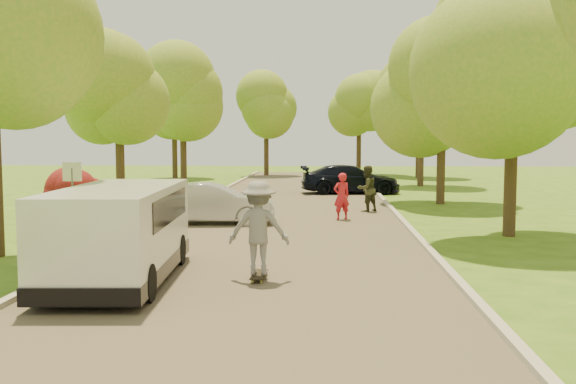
% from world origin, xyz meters
% --- Properties ---
extents(ground, '(100.00, 100.00, 0.00)m').
position_xyz_m(ground, '(0.00, 0.00, 0.00)').
color(ground, '#396317').
rests_on(ground, ground).
extents(road, '(8.00, 60.00, 0.01)m').
position_xyz_m(road, '(0.00, 8.00, 0.01)').
color(road, '#4C4438').
rests_on(road, ground).
extents(curb_left, '(0.18, 60.00, 0.12)m').
position_xyz_m(curb_left, '(-4.05, 8.00, 0.06)').
color(curb_left, '#B2AD9E').
rests_on(curb_left, ground).
extents(curb_right, '(0.18, 60.00, 0.12)m').
position_xyz_m(curb_right, '(4.05, 8.00, 0.06)').
color(curb_right, '#B2AD9E').
rests_on(curb_right, ground).
extents(street_sign, '(0.55, 0.06, 2.17)m').
position_xyz_m(street_sign, '(-5.80, 4.00, 1.56)').
color(street_sign, '#59595E').
rests_on(street_sign, ground).
extents(red_shrub, '(1.70, 1.70, 1.95)m').
position_xyz_m(red_shrub, '(-6.30, 5.50, 1.10)').
color(red_shrub, '#382619').
rests_on(red_shrub, ground).
extents(tree_l_midb, '(4.30, 4.20, 6.62)m').
position_xyz_m(tree_l_midb, '(-6.81, 12.00, 4.59)').
color(tree_l_midb, '#382619').
rests_on(tree_l_midb, ground).
extents(tree_l_far, '(4.92, 4.80, 7.79)m').
position_xyz_m(tree_l_far, '(-6.39, 22.00, 5.47)').
color(tree_l_far, '#382619').
rests_on(tree_l_far, ground).
extents(tree_r_mida, '(5.13, 5.00, 7.95)m').
position_xyz_m(tree_r_mida, '(7.02, 5.00, 5.54)').
color(tree_r_mida, '#382619').
rests_on(tree_r_mida, ground).
extents(tree_r_midb, '(4.51, 4.40, 7.01)m').
position_xyz_m(tree_r_midb, '(6.60, 14.00, 4.88)').
color(tree_r_midb, '#382619').
rests_on(tree_r_midb, ground).
extents(tree_r_far, '(5.33, 5.20, 8.34)m').
position_xyz_m(tree_r_far, '(7.23, 24.00, 5.83)').
color(tree_r_far, '#382619').
rests_on(tree_r_far, ground).
extents(tree_bg_a, '(5.12, 5.00, 7.72)m').
position_xyz_m(tree_bg_a, '(-8.78, 30.00, 5.31)').
color(tree_bg_a, '#382619').
rests_on(tree_bg_a, ground).
extents(tree_bg_b, '(5.12, 5.00, 7.95)m').
position_xyz_m(tree_bg_b, '(8.22, 32.00, 5.54)').
color(tree_bg_b, '#382619').
rests_on(tree_bg_b, ground).
extents(tree_bg_c, '(4.92, 4.80, 7.33)m').
position_xyz_m(tree_bg_c, '(-2.79, 34.00, 5.02)').
color(tree_bg_c, '#382619').
rests_on(tree_bg_c, ground).
extents(tree_bg_d, '(5.12, 5.00, 7.72)m').
position_xyz_m(tree_bg_d, '(4.22, 36.00, 5.31)').
color(tree_bg_d, '#382619').
rests_on(tree_bg_d, ground).
extents(minivan, '(2.30, 5.21, 1.90)m').
position_xyz_m(minivan, '(-2.67, -1.43, 1.00)').
color(minivan, silver).
rests_on(minivan, ground).
extents(silver_sedan, '(4.19, 1.71, 1.35)m').
position_xyz_m(silver_sedan, '(-2.30, 7.10, 0.68)').
color(silver_sedan, '#B0B0B5').
rests_on(silver_sedan, ground).
extents(dark_sedan, '(5.19, 2.52, 1.46)m').
position_xyz_m(dark_sedan, '(2.70, 18.81, 0.73)').
color(dark_sedan, black).
rests_on(dark_sedan, ground).
extents(longboard, '(0.28, 0.97, 0.11)m').
position_xyz_m(longboard, '(0.10, -1.17, 0.11)').
color(longboard, black).
rests_on(longboard, ground).
extents(skateboarder, '(1.23, 0.71, 1.89)m').
position_xyz_m(skateboarder, '(0.10, -1.17, 1.07)').
color(skateboarder, gray).
rests_on(skateboarder, longboard).
extents(person_striped, '(0.71, 0.60, 1.64)m').
position_xyz_m(person_striped, '(2.00, 8.38, 0.82)').
color(person_striped, red).
rests_on(person_striped, ground).
extents(person_olive, '(1.10, 1.07, 1.79)m').
position_xyz_m(person_olive, '(3.03, 10.85, 0.89)').
color(person_olive, '#30321E').
rests_on(person_olive, ground).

